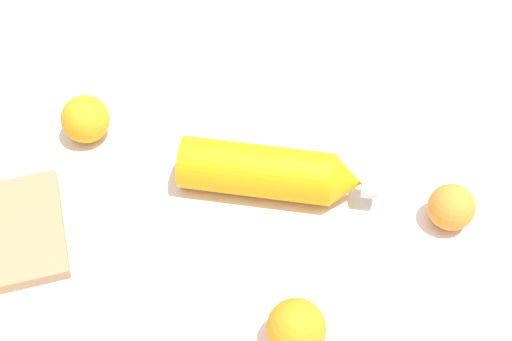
{
  "coord_description": "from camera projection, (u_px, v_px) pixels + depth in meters",
  "views": [
    {
      "loc": [
        -0.32,
        -0.59,
        0.84
      ],
      "look_at": [
        -0.04,
        0.04,
        0.04
      ],
      "focal_mm": 50.86,
      "sensor_mm": 36.0,
      "label": 1
    }
  ],
  "objects": [
    {
      "name": "ground_plane",
      "position": [
        294.0,
        198.0,
        1.08
      ],
      "size": [
        2.4,
        2.4,
        0.0
      ],
      "primitive_type": "plane",
      "color": "silver"
    },
    {
      "name": "water_bottle",
      "position": [
        273.0,
        173.0,
        1.06
      ],
      "size": [
        0.28,
        0.21,
        0.08
      ],
      "rotation": [
        0.0,
        0.0,
        5.71
      ],
      "color": "orange",
      "rests_on": "ground_plane"
    },
    {
      "name": "orange_0",
      "position": [
        296.0,
        328.0,
        0.89
      ],
      "size": [
        0.08,
        0.08,
        0.08
      ],
      "primitive_type": "sphere",
      "color": "orange",
      "rests_on": "ground_plane"
    },
    {
      "name": "orange_1",
      "position": [
        85.0,
        119.0,
        1.13
      ],
      "size": [
        0.08,
        0.08,
        0.08
      ],
      "primitive_type": "sphere",
      "color": "orange",
      "rests_on": "ground_plane"
    },
    {
      "name": "orange_2",
      "position": [
        451.0,
        207.0,
        1.02
      ],
      "size": [
        0.07,
        0.07,
        0.07
      ],
      "primitive_type": "sphere",
      "color": "orange",
      "rests_on": "ground_plane"
    }
  ]
}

